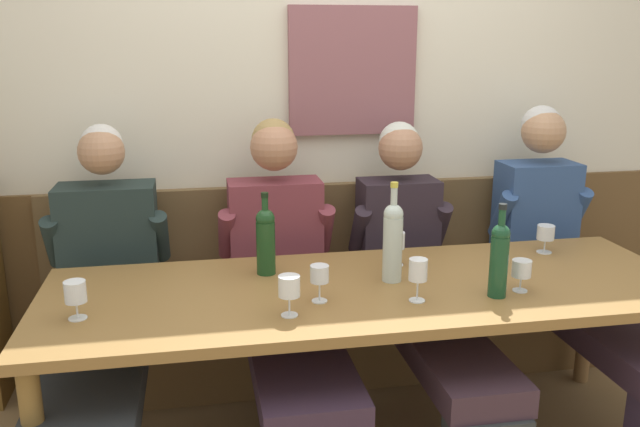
{
  "coord_description": "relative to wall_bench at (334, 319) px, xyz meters",
  "views": [
    {
      "loc": [
        -0.64,
        -2.2,
        1.65
      ],
      "look_at": [
        -0.14,
        0.44,
        0.94
      ],
      "focal_mm": 37.26,
      "sensor_mm": 36.0,
      "label": 1
    }
  ],
  "objects": [
    {
      "name": "room_wall_back",
      "position": [
        0.0,
        0.26,
        1.12
      ],
      "size": [
        6.8,
        0.12,
        2.8
      ],
      "color": "beige",
      "rests_on": "ground"
    },
    {
      "name": "wood_wainscot_panel",
      "position": [
        0.0,
        0.21,
        0.19
      ],
      "size": [
        6.8,
        0.03,
        0.94
      ],
      "primitive_type": "cube",
      "color": "brown",
      "rests_on": "ground"
    },
    {
      "name": "wall_bench",
      "position": [
        0.0,
        0.0,
        0.0
      ],
      "size": [
        2.82,
        0.42,
        0.94
      ],
      "color": "brown",
      "rests_on": "ground"
    },
    {
      "name": "dining_table",
      "position": [
        0.0,
        -0.69,
        0.37
      ],
      "size": [
        2.52,
        0.86,
        0.72
      ],
      "color": "brown",
      "rests_on": "ground"
    },
    {
      "name": "person_right_seat",
      "position": [
        -1.05,
        -0.36,
        0.34
      ],
      "size": [
        0.54,
        1.29,
        1.29
      ],
      "color": "#2D2931",
      "rests_on": "ground"
    },
    {
      "name": "person_center_left_seat",
      "position": [
        -0.29,
        -0.37,
        0.35
      ],
      "size": [
        0.54,
        1.29,
        1.3
      ],
      "color": "#232833",
      "rests_on": "ground"
    },
    {
      "name": "person_center_right_seat",
      "position": [
        0.31,
        -0.37,
        0.34
      ],
      "size": [
        0.48,
        1.29,
        1.27
      ],
      "color": "#2D3233",
      "rests_on": "ground"
    },
    {
      "name": "person_left_seat",
      "position": [
        1.04,
        -0.34,
        0.38
      ],
      "size": [
        0.48,
        1.29,
        1.33
      ],
      "color": "#34273B",
      "rests_on": "ground"
    },
    {
      "name": "wine_bottle_amber_mid",
      "position": [
        -0.39,
        -0.48,
        0.59
      ],
      "size": [
        0.08,
        0.08,
        0.34
      ],
      "color": "#193E1C",
      "rests_on": "dining_table"
    },
    {
      "name": "wine_bottle_green_tall",
      "position": [
        0.09,
        -0.65,
        0.61
      ],
      "size": [
        0.08,
        0.08,
        0.4
      ],
      "color": "#B5C6BA",
      "rests_on": "dining_table"
    },
    {
      "name": "wine_bottle_clear_water",
      "position": [
        0.43,
        -0.89,
        0.6
      ],
      "size": [
        0.07,
        0.07,
        0.35
      ],
      "color": "#174126",
      "rests_on": "dining_table"
    },
    {
      "name": "wine_glass_mid_right",
      "position": [
        -0.35,
        -0.92,
        0.54
      ],
      "size": [
        0.08,
        0.08,
        0.15
      ],
      "color": "silver",
      "rests_on": "dining_table"
    },
    {
      "name": "wine_glass_mid_left",
      "position": [
        -0.23,
        -0.81,
        0.54
      ],
      "size": [
        0.07,
        0.07,
        0.14
      ],
      "color": "silver",
      "rests_on": "dining_table"
    },
    {
      "name": "wine_glass_by_bottle",
      "position": [
        -1.07,
        -0.81,
        0.53
      ],
      "size": [
        0.07,
        0.07,
        0.14
      ],
      "color": "silver",
      "rests_on": "dining_table"
    },
    {
      "name": "wine_glass_near_bucket",
      "position": [
        0.86,
        -0.44,
        0.53
      ],
      "size": [
        0.08,
        0.08,
        0.13
      ],
      "color": "silver",
      "rests_on": "dining_table"
    },
    {
      "name": "wine_glass_center_front",
      "position": [
        0.54,
        -0.85,
        0.53
      ],
      "size": [
        0.07,
        0.07,
        0.12
      ],
      "color": "silver",
      "rests_on": "dining_table"
    },
    {
      "name": "wine_glass_left_end",
      "position": [
        0.12,
        -0.88,
        0.55
      ],
      "size": [
        0.07,
        0.07,
        0.16
      ],
      "color": "silver",
      "rests_on": "dining_table"
    },
    {
      "name": "wine_glass_right_end",
      "position": [
        0.16,
        -0.48,
        0.55
      ],
      "size": [
        0.07,
        0.07,
        0.15
      ],
      "color": "silver",
      "rests_on": "dining_table"
    }
  ]
}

